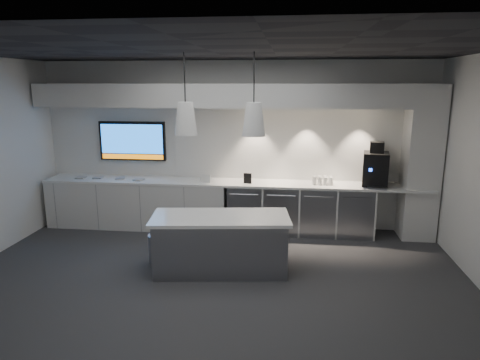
# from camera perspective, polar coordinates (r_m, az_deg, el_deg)

# --- Properties ---
(floor) EXTENTS (7.00, 7.00, 0.00)m
(floor) POSITION_cam_1_polar(r_m,az_deg,el_deg) (5.86, -4.02, -13.68)
(floor) COLOR #323235
(floor) RESTS_ON ground
(ceiling) EXTENTS (7.00, 7.00, 0.00)m
(ceiling) POSITION_cam_1_polar(r_m,az_deg,el_deg) (5.26, -4.56, 16.99)
(ceiling) COLOR black
(ceiling) RESTS_ON wall_back
(wall_back) EXTENTS (7.00, 0.00, 7.00)m
(wall_back) POSITION_cam_1_polar(r_m,az_deg,el_deg) (7.80, -0.77, 4.62)
(wall_back) COLOR silver
(wall_back) RESTS_ON floor
(wall_front) EXTENTS (7.00, 0.00, 7.00)m
(wall_front) POSITION_cam_1_polar(r_m,az_deg,el_deg) (3.05, -13.35, -9.02)
(wall_front) COLOR silver
(wall_front) RESTS_ON floor
(back_counter) EXTENTS (6.80, 0.65, 0.04)m
(back_counter) POSITION_cam_1_polar(r_m,az_deg,el_deg) (7.59, -1.08, -0.36)
(back_counter) COLOR white
(back_counter) RESTS_ON left_base_cabinets
(left_base_cabinets) EXTENTS (3.30, 0.63, 0.86)m
(left_base_cabinets) POSITION_cam_1_polar(r_m,az_deg,el_deg) (8.13, -13.40, -3.11)
(left_base_cabinets) COLOR silver
(left_base_cabinets) RESTS_ON floor
(fridge_unit_a) EXTENTS (0.60, 0.61, 0.85)m
(fridge_unit_a) POSITION_cam_1_polar(r_m,az_deg,el_deg) (7.68, 0.79, -3.72)
(fridge_unit_a) COLOR gray
(fridge_unit_a) RESTS_ON floor
(fridge_unit_b) EXTENTS (0.60, 0.61, 0.85)m
(fridge_unit_b) POSITION_cam_1_polar(r_m,az_deg,el_deg) (7.65, 5.50, -3.86)
(fridge_unit_b) COLOR gray
(fridge_unit_b) RESTS_ON floor
(fridge_unit_c) EXTENTS (0.60, 0.61, 0.85)m
(fridge_unit_c) POSITION_cam_1_polar(r_m,az_deg,el_deg) (7.66, 10.22, -3.98)
(fridge_unit_c) COLOR gray
(fridge_unit_c) RESTS_ON floor
(fridge_unit_d) EXTENTS (0.60, 0.61, 0.85)m
(fridge_unit_d) POSITION_cam_1_polar(r_m,az_deg,el_deg) (7.73, 14.90, -4.07)
(fridge_unit_d) COLOR gray
(fridge_unit_d) RESTS_ON floor
(backsplash) EXTENTS (4.60, 0.03, 1.30)m
(backsplash) POSITION_cam_1_polar(r_m,az_deg,el_deg) (7.70, 8.12, 4.77)
(backsplash) COLOR silver
(backsplash) RESTS_ON wall_back
(soffit) EXTENTS (6.90, 0.60, 0.40)m
(soffit) POSITION_cam_1_polar(r_m,az_deg,el_deg) (7.42, -1.10, 11.18)
(soffit) COLOR silver
(soffit) RESTS_ON wall_back
(column) EXTENTS (0.55, 0.55, 2.60)m
(column) POSITION_cam_1_polar(r_m,az_deg,el_deg) (7.78, 23.00, 2.08)
(column) COLOR silver
(column) RESTS_ON floor
(wall_tv) EXTENTS (1.25, 0.07, 0.72)m
(wall_tv) POSITION_cam_1_polar(r_m,az_deg,el_deg) (8.20, -14.15, 5.07)
(wall_tv) COLOR black
(wall_tv) RESTS_ON wall_back
(island) EXTENTS (2.00, 1.05, 0.81)m
(island) POSITION_cam_1_polar(r_m,az_deg,el_deg) (6.09, -2.58, -8.42)
(island) COLOR gray
(island) RESTS_ON floor
(bin) EXTENTS (0.42, 0.42, 0.45)m
(bin) POSITION_cam_1_polar(r_m,az_deg,el_deg) (6.49, -10.72, -9.04)
(bin) COLOR gray
(bin) RESTS_ON floor
(coffee_machine) EXTENTS (0.48, 0.64, 0.75)m
(coffee_machine) POSITION_cam_1_polar(r_m,az_deg,el_deg) (7.62, 17.63, 1.60)
(coffee_machine) COLOR black
(coffee_machine) RESTS_ON back_counter
(sign_black) EXTENTS (0.14, 0.05, 0.18)m
(sign_black) POSITION_cam_1_polar(r_m,az_deg,el_deg) (7.44, 1.01, 0.23)
(sign_black) COLOR black
(sign_black) RESTS_ON back_counter
(sign_white) EXTENTS (0.18, 0.05, 0.14)m
(sign_white) POSITION_cam_1_polar(r_m,az_deg,el_deg) (7.53, -4.60, 0.18)
(sign_white) COLOR white
(sign_white) RESTS_ON back_counter
(cup_cluster) EXTENTS (0.35, 0.16, 0.14)m
(cup_cluster) POSITION_cam_1_polar(r_m,az_deg,el_deg) (7.50, 10.95, -0.07)
(cup_cluster) COLOR white
(cup_cluster) RESTS_ON back_counter
(tray_a) EXTENTS (0.17, 0.17, 0.02)m
(tray_a) POSITION_cam_1_polar(r_m,az_deg,el_deg) (8.37, -20.47, 0.29)
(tray_a) COLOR gray
(tray_a) RESTS_ON back_counter
(tray_b) EXTENTS (0.17, 0.17, 0.02)m
(tray_b) POSITION_cam_1_polar(r_m,az_deg,el_deg) (8.28, -18.40, 0.31)
(tray_b) COLOR gray
(tray_b) RESTS_ON back_counter
(tray_c) EXTENTS (0.19, 0.19, 0.02)m
(tray_c) POSITION_cam_1_polar(r_m,az_deg,el_deg) (8.11, -15.70, 0.24)
(tray_c) COLOR gray
(tray_c) RESTS_ON back_counter
(tray_d) EXTENTS (0.19, 0.19, 0.02)m
(tray_d) POSITION_cam_1_polar(r_m,az_deg,el_deg) (7.90, -13.35, 0.05)
(tray_d) COLOR gray
(tray_d) RESTS_ON back_counter
(pendant_left) EXTENTS (0.30, 0.30, 1.14)m
(pendant_left) POSITION_cam_1_polar(r_m,az_deg,el_deg) (5.79, -7.25, 8.15)
(pendant_left) COLOR silver
(pendant_left) RESTS_ON ceiling
(pendant_right) EXTENTS (0.30, 0.30, 1.14)m
(pendant_right) POSITION_cam_1_polar(r_m,az_deg,el_deg) (5.64, 1.85, 8.12)
(pendant_right) COLOR silver
(pendant_right) RESTS_ON ceiling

